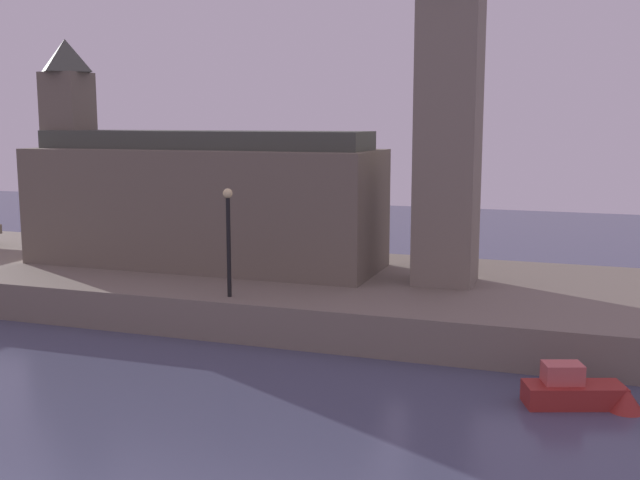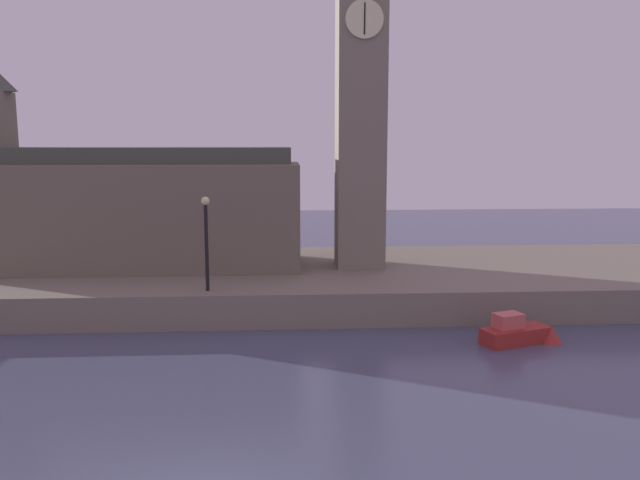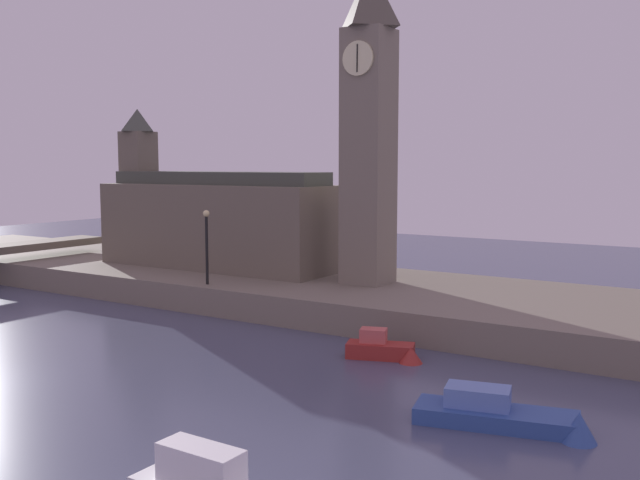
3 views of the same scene
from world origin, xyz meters
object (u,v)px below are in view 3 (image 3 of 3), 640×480
Objects in this scene: clock_tower at (369,122)px; boat_dinghy_red at (386,349)px; boat_tour_blue at (518,418)px; parliament_hall at (212,219)px; streetlamp at (207,238)px.

boat_dinghy_red is (5.46, -8.40, -9.86)m from clock_tower.
boat_dinghy_red reaches higher than boat_tour_blue.
parliament_hall is at bearing 152.60° from boat_dinghy_red.
streetlamp is at bearing -144.34° from clock_tower.
boat_dinghy_red is at bearing -14.59° from streetlamp.
streetlamp is 0.69× the size of boat_tour_blue.
clock_tower is at bearing 123.02° from boat_dinghy_red.
parliament_hall is 7.14m from streetlamp.
parliament_hall is at bearing 128.68° from streetlamp.
parliament_hall is 4.62× the size of boat_dinghy_red.
boat_tour_blue is at bearing -22.62° from streetlamp.
parliament_hall is (-11.59, 0.44, -5.74)m from clock_tower.
clock_tower is 4.87× the size of boat_dinghy_red.
boat_tour_blue is at bearing -46.83° from clock_tower.
boat_dinghy_red is (17.06, -8.84, -4.12)m from parliament_hall.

